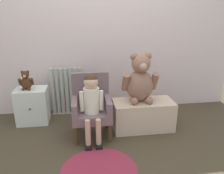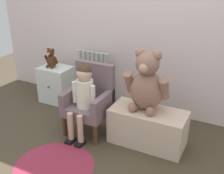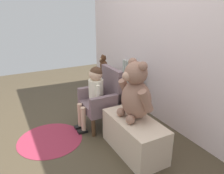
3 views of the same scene
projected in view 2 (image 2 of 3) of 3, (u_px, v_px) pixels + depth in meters
ground_plane at (81, 161)px, 2.50m from camera, size 6.00×6.00×0.00m
back_wall at (137, 6)px, 3.00m from camera, size 3.80×0.05×2.40m
radiator at (93, 78)px, 3.46m from camera, size 0.43×0.05×0.65m
small_dresser at (57, 84)px, 3.51m from camera, size 0.38×0.32×0.45m
child_armchair at (90, 99)px, 2.84m from camera, size 0.42×0.39×0.71m
child_figure at (83, 91)px, 2.69m from camera, size 0.25×0.35×0.75m
low_bench at (148, 127)px, 2.68m from camera, size 0.71×0.34×0.35m
large_teddy_bear at (147, 84)px, 2.56m from camera, size 0.42×0.29×0.58m
small_teddy_bear at (51, 59)px, 3.39m from camera, size 0.17×0.12×0.24m
floor_rug at (54, 166)px, 2.43m from camera, size 0.70×0.70×0.01m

